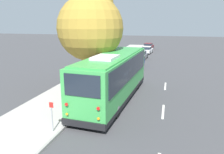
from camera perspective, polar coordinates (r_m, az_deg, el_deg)
name	(u,v)px	position (r m, az deg, el deg)	size (l,w,h in m)	color
ground_plane	(112,103)	(15.74, -0.04, -6.93)	(160.00, 160.00, 0.00)	#3D3D3F
sidewalk_slab	(64,98)	(16.99, -12.36, -5.39)	(80.00, 4.22, 0.15)	#A3A099
curb_strip	(91,101)	(16.15, -5.41, -6.15)	(80.00, 0.14, 0.15)	gray
shuttle_bus	(114,75)	(16.00, 0.59, 0.64)	(11.01, 3.20, 3.57)	green
parked_sedan_blue	(135,62)	(28.45, 6.02, 3.85)	(4.60, 2.03, 1.29)	navy
parked_sedan_gray	(141,55)	(34.51, 7.53, 5.62)	(4.23, 1.93, 1.29)	slate
parked_sedan_white	(147,50)	(41.28, 9.10, 6.96)	(4.57, 2.05, 1.28)	silver
parked_sedan_maroon	(148,46)	(47.41, 9.47, 7.88)	(4.79, 2.06, 1.30)	maroon
street_tree	(91,24)	(18.51, -5.55, 13.73)	(5.42, 5.42, 8.55)	brown
sign_post_near	(52,116)	(11.76, -15.40, -9.92)	(0.06, 0.22, 1.59)	gray
sign_post_far	(65,108)	(13.00, -12.12, -8.01)	(0.06, 0.22, 1.32)	gray
fire_hydrant	(114,71)	(23.53, 0.50, 1.63)	(0.22, 0.22, 0.81)	#99999E
lane_stripe_mid	(163,111)	(14.79, 13.21, -8.75)	(2.40, 0.14, 0.01)	silver
lane_stripe_ahead	(165,86)	(20.46, 13.76, -2.31)	(2.40, 0.14, 0.01)	silver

